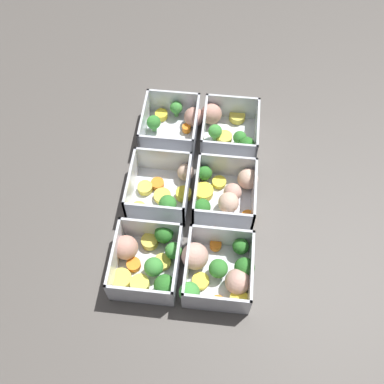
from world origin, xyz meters
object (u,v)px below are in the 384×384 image
(container_near_left, at_px, (218,271))
(container_far_left, at_px, (147,261))
(container_near_right, at_px, (226,130))
(container_far_center, at_px, (164,189))
(container_far_right, at_px, (175,123))
(container_near_center, at_px, (226,193))

(container_near_left, xyz_separation_m, container_far_left, (0.01, 0.13, -0.00))
(container_near_right, xyz_separation_m, container_far_center, (-0.17, 0.12, -0.00))
(container_far_center, distance_m, container_far_right, 0.18)
(container_near_center, height_order, container_far_right, same)
(container_near_center, distance_m, container_far_right, 0.22)
(container_near_right, bearing_deg, container_near_center, -176.31)
(container_far_left, bearing_deg, container_near_right, -20.72)
(container_far_right, bearing_deg, container_near_center, -143.31)
(container_near_left, bearing_deg, container_near_center, -1.19)
(container_near_left, distance_m, container_near_center, 0.17)
(container_near_center, xyz_separation_m, container_near_right, (0.17, 0.01, 0.00))
(container_near_center, relative_size, container_near_right, 0.90)
(container_near_center, height_order, container_far_center, same)
(container_near_left, distance_m, container_far_center, 0.21)
(container_near_left, height_order, container_far_center, same)
(container_far_left, bearing_deg, container_near_left, -92.43)
(container_far_center, bearing_deg, container_far_left, 177.37)
(container_near_center, relative_size, container_far_left, 0.98)
(container_near_left, relative_size, container_far_right, 1.07)
(container_near_left, distance_m, container_far_right, 0.37)
(container_near_center, xyz_separation_m, container_far_center, (-0.00, 0.13, -0.00))
(container_near_right, distance_m, container_far_center, 0.21)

